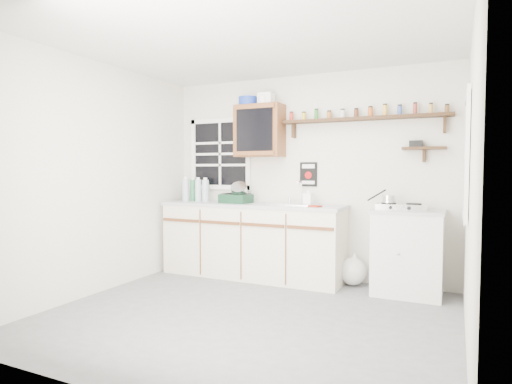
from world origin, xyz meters
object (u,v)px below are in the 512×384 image
main_cabinet (252,240)px  upper_cabinet (259,131)px  spice_shelf (363,118)px  dish_rack (237,196)px  hotplate (401,207)px  right_cabinet (408,252)px

main_cabinet → upper_cabinet: upper_cabinet is taller
main_cabinet → spice_shelf: bearing=9.3°
main_cabinet → upper_cabinet: bearing=76.3°
spice_shelf → dish_rack: size_ratio=5.05×
dish_rack → hotplate: (1.96, 0.04, -0.06)m
right_cabinet → spice_shelf: 1.58m
main_cabinet → dish_rack: bearing=-171.2°
upper_cabinet → spice_shelf: 1.28m
main_cabinet → hotplate: hotplate is taller
main_cabinet → right_cabinet: 1.84m
main_cabinet → spice_shelf: (1.31, 0.21, 1.47)m
main_cabinet → upper_cabinet: size_ratio=3.55×
upper_cabinet → hotplate: (1.73, -0.14, -0.88)m
upper_cabinet → spice_shelf: upper_cabinet is taller
right_cabinet → spice_shelf: bearing=160.4°
dish_rack → hotplate: size_ratio=0.72×
dish_rack → main_cabinet: bearing=12.0°
upper_cabinet → spice_shelf: bearing=3.1°
main_cabinet → upper_cabinet: (0.03, 0.14, 1.36)m
spice_shelf → dish_rack: bearing=-170.8°
right_cabinet → upper_cabinet: upper_cabinet is taller
upper_cabinet → main_cabinet: bearing=-103.7°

